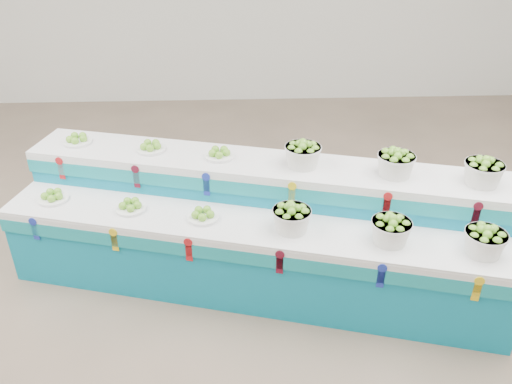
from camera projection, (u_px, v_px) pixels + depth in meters
ground at (194, 316)px, 4.34m from camera, size 10.00×10.00×0.00m
display_stand at (256, 228)px, 4.53m from camera, size 4.30×2.11×1.02m
plate_lower_left at (53, 196)px, 4.50m from camera, size 0.32×0.32×0.09m
plate_lower_mid at (130, 205)px, 4.37m from camera, size 0.32×0.32×0.09m
plate_lower_right at (203, 214)px, 4.25m from camera, size 0.32×0.32×0.09m
basket_lower_left at (292, 218)px, 4.09m from camera, size 0.37×0.37×0.22m
basket_lower_mid at (391, 230)px, 3.95m from camera, size 0.37×0.37×0.22m
basket_lower_right at (485, 241)px, 3.83m from camera, size 0.37×0.37×0.22m
plate_upper_left at (77, 139)px, 4.79m from camera, size 0.32×0.32×0.09m
plate_upper_mid at (151, 146)px, 4.65m from camera, size 0.32×0.32×0.09m
plate_upper_right at (219, 153)px, 4.54m from camera, size 0.32×0.32×0.09m
basket_upper_left at (303, 154)px, 4.37m from camera, size 0.37×0.37×0.22m
basket_upper_mid at (396, 163)px, 4.23m from camera, size 0.37×0.37×0.22m
basket_upper_right at (483, 171)px, 4.11m from camera, size 0.37×0.37×0.22m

